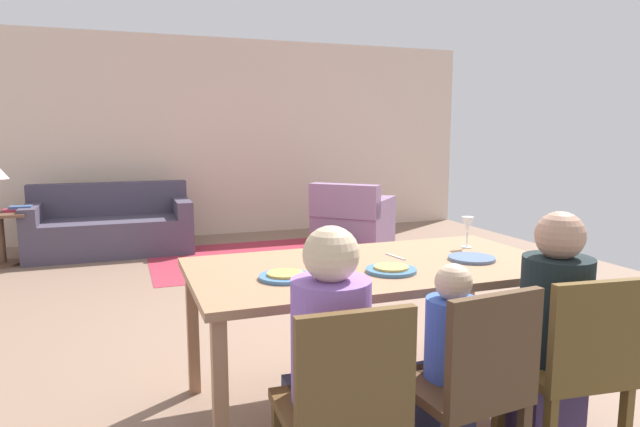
% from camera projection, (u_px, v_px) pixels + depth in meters
% --- Properties ---
extents(ground_plane, '(7.19, 6.52, 0.02)m').
position_uv_depth(ground_plane, '(302.00, 299.00, 4.83)').
color(ground_plane, '#826653').
extents(back_wall, '(7.19, 0.10, 2.70)m').
position_uv_depth(back_wall, '(228.00, 138.00, 7.70)').
color(back_wall, beige).
rests_on(back_wall, ground_plane).
extents(dining_table, '(1.91, 0.99, 0.76)m').
position_uv_depth(dining_table, '(375.00, 276.00, 2.89)').
color(dining_table, '#A37451').
rests_on(dining_table, ground_plane).
extents(plate_near_man, '(0.25, 0.25, 0.02)m').
position_uv_depth(plate_near_man, '(285.00, 277.00, 2.59)').
color(plate_near_man, teal).
rests_on(plate_near_man, dining_table).
extents(pizza_near_man, '(0.17, 0.17, 0.01)m').
position_uv_depth(pizza_near_man, '(285.00, 274.00, 2.59)').
color(pizza_near_man, gold).
rests_on(pizza_near_man, plate_near_man).
extents(plate_near_child, '(0.25, 0.25, 0.02)m').
position_uv_depth(plate_near_child, '(391.00, 270.00, 2.71)').
color(plate_near_child, teal).
rests_on(plate_near_child, dining_table).
extents(pizza_near_child, '(0.17, 0.17, 0.01)m').
position_uv_depth(pizza_near_child, '(391.00, 267.00, 2.71)').
color(pizza_near_child, gold).
rests_on(pizza_near_child, plate_near_child).
extents(plate_near_woman, '(0.25, 0.25, 0.02)m').
position_uv_depth(plate_near_woman, '(472.00, 258.00, 2.96)').
color(plate_near_woman, slate).
rests_on(plate_near_woman, dining_table).
extents(wine_glass, '(0.07, 0.07, 0.19)m').
position_uv_depth(wine_glass, '(467.00, 226.00, 3.26)').
color(wine_glass, silver).
rests_on(wine_glass, dining_table).
extents(fork, '(0.02, 0.15, 0.01)m').
position_uv_depth(fork, '(327.00, 270.00, 2.73)').
color(fork, silver).
rests_on(fork, dining_table).
extents(knife, '(0.04, 0.17, 0.01)m').
position_uv_depth(knife, '(396.00, 257.00, 3.03)').
color(knife, silver).
rests_on(knife, dining_table).
extents(dining_chair_man, '(0.43, 0.43, 0.87)m').
position_uv_depth(dining_chair_man, '(344.00, 404.00, 1.94)').
color(dining_chair_man, brown).
rests_on(dining_chair_man, ground_plane).
extents(person_man, '(0.30, 0.40, 1.11)m').
position_uv_depth(person_man, '(328.00, 378.00, 2.11)').
color(person_man, '#353B54').
rests_on(person_man, ground_plane).
extents(dining_chair_child, '(0.46, 0.46, 0.87)m').
position_uv_depth(dining_chair_child, '(472.00, 381.00, 2.13)').
color(dining_chair_child, '#4F351F').
rests_on(dining_chair_child, ground_plane).
extents(person_child, '(0.22, 0.30, 0.92)m').
position_uv_depth(person_child, '(445.00, 378.00, 2.29)').
color(person_child, '#2F3352').
rests_on(person_child, ground_plane).
extents(dining_chair_woman, '(0.46, 0.46, 0.87)m').
position_uv_depth(dining_chair_woman, '(575.00, 362.00, 2.30)').
color(dining_chair_woman, brown).
rests_on(dining_chair_woman, ground_plane).
extents(person_woman, '(0.31, 0.41, 1.11)m').
position_uv_depth(person_woman, '(548.00, 342.00, 2.46)').
color(person_woman, '#3D2D56').
rests_on(person_woman, ground_plane).
extents(area_rug, '(2.60, 1.80, 0.01)m').
position_uv_depth(area_rug, '(266.00, 257.00, 6.39)').
color(area_rug, '#A22B3D').
rests_on(area_rug, ground_plane).
extents(couch, '(1.83, 0.86, 0.82)m').
position_uv_depth(couch, '(111.00, 228.00, 6.58)').
color(couch, '#453E51').
rests_on(couch, ground_plane).
extents(armchair, '(1.21, 1.21, 0.82)m').
position_uv_depth(armchair, '(352.00, 222.00, 6.89)').
color(armchair, gray).
rests_on(armchair, ground_plane).
extents(side_table, '(0.56, 0.56, 0.58)m').
position_uv_depth(side_table, '(0.00, 231.00, 5.95)').
color(side_table, brown).
rests_on(side_table, ground_plane).
extents(book_lower, '(0.22, 0.16, 0.03)m').
position_uv_depth(book_lower, '(14.00, 210.00, 5.99)').
color(book_lower, maroon).
rests_on(book_lower, side_table).
extents(book_upper, '(0.22, 0.16, 0.03)m').
position_uv_depth(book_upper, '(21.00, 207.00, 6.02)').
color(book_upper, '#395483').
rests_on(book_upper, book_lower).
extents(handbag, '(0.32, 0.16, 0.26)m').
position_uv_depth(handbag, '(327.00, 247.00, 6.31)').
color(handbag, black).
rests_on(handbag, ground_plane).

